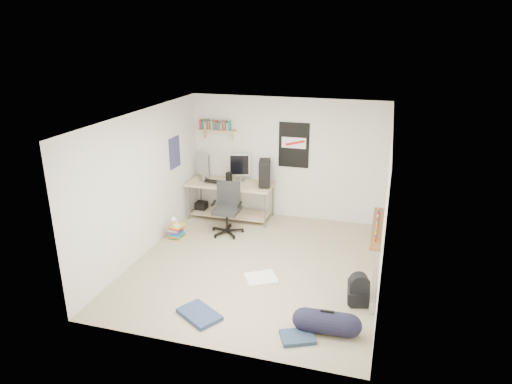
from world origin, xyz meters
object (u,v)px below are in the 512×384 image
(duffel_bag, at_px, (327,323))
(book_stack, at_px, (176,231))
(desk, at_px, (231,201))
(office_chair, at_px, (227,210))
(backpack, at_px, (359,292))

(duffel_bag, distance_m, book_stack, 3.77)
(desk, bearing_deg, duffel_bag, -57.76)
(office_chair, xyz_separation_m, duffel_bag, (2.29, -2.56, -0.35))
(desk, height_order, book_stack, desk)
(office_chair, height_order, book_stack, office_chair)
(desk, relative_size, backpack, 4.61)
(office_chair, distance_m, duffel_bag, 3.45)
(duffel_bag, height_order, book_stack, duffel_bag)
(desk, bearing_deg, book_stack, -122.33)
(desk, distance_m, duffel_bag, 4.16)
(office_chair, distance_m, book_stack, 1.03)
(book_stack, bearing_deg, office_chair, 28.87)
(backpack, height_order, duffel_bag, duffel_bag)
(office_chair, distance_m, backpack, 3.19)
(desk, height_order, backpack, desk)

